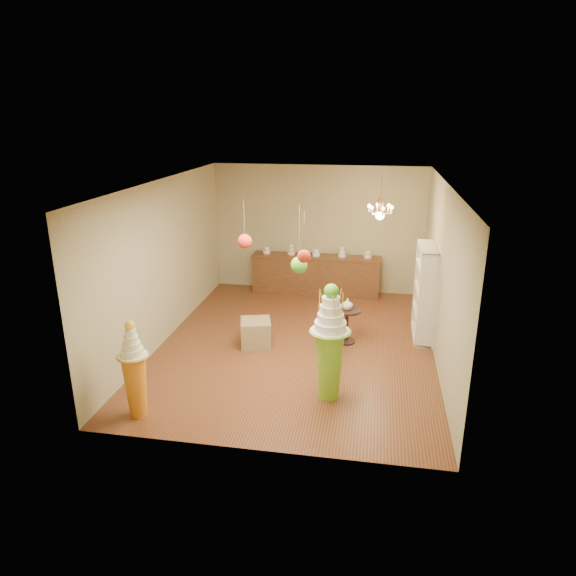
% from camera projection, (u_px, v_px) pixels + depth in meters
% --- Properties ---
extents(floor, '(6.50, 6.50, 0.00)m').
position_uv_depth(floor, '(296.00, 344.00, 9.64)').
color(floor, '#5C3019').
rests_on(floor, ground).
extents(ceiling, '(6.50, 6.50, 0.00)m').
position_uv_depth(ceiling, '(297.00, 183.00, 8.67)').
color(ceiling, silver).
rests_on(ceiling, ground).
extents(wall_back, '(5.00, 0.04, 3.00)m').
position_uv_depth(wall_back, '(318.00, 229.00, 12.18)').
color(wall_back, tan).
rests_on(wall_back, ground).
extents(wall_front, '(5.00, 0.04, 3.00)m').
position_uv_depth(wall_front, '(255.00, 344.00, 6.12)').
color(wall_front, tan).
rests_on(wall_front, ground).
extents(wall_left, '(0.04, 6.50, 3.00)m').
position_uv_depth(wall_left, '(165.00, 261.00, 9.56)').
color(wall_left, tan).
rests_on(wall_left, ground).
extents(wall_right, '(0.04, 6.50, 3.00)m').
position_uv_depth(wall_right, '(441.00, 275.00, 8.75)').
color(wall_right, tan).
rests_on(wall_right, ground).
extents(pedestal_green, '(0.75, 0.75, 1.82)m').
position_uv_depth(pedestal_green, '(330.00, 350.00, 7.59)').
color(pedestal_green, '#72B227').
rests_on(pedestal_green, floor).
extents(pedestal_orange, '(0.45, 0.45, 1.46)m').
position_uv_depth(pedestal_orange, '(135.00, 378.00, 7.19)').
color(pedestal_orange, '#C87317').
rests_on(pedestal_orange, floor).
extents(burlap_riser, '(0.66, 0.66, 0.50)m').
position_uv_depth(burlap_riser, '(256.00, 333.00, 9.53)').
color(burlap_riser, olive).
rests_on(burlap_riser, floor).
extents(sideboard, '(3.04, 0.54, 1.16)m').
position_uv_depth(sideboard, '(316.00, 274.00, 12.25)').
color(sideboard, '#55321A').
rests_on(sideboard, floor).
extents(shelving_unit, '(0.33, 1.20, 1.80)m').
position_uv_depth(shelving_unit, '(425.00, 292.00, 9.71)').
color(shelving_unit, beige).
rests_on(shelving_unit, floor).
extents(round_table, '(0.57, 0.57, 0.67)m').
position_uv_depth(round_table, '(347.00, 321.00, 9.59)').
color(round_table, black).
rests_on(round_table, floor).
extents(vase, '(0.22, 0.22, 0.21)m').
position_uv_depth(vase, '(347.00, 304.00, 9.48)').
color(vase, beige).
rests_on(vase, round_table).
extents(pom_red_left, '(0.21, 0.21, 0.80)m').
position_uv_depth(pom_red_left, '(245.00, 241.00, 7.62)').
color(pom_red_left, '#3E392D').
rests_on(pom_red_left, ceiling).
extents(pom_green_mid, '(0.24, 0.24, 1.03)m').
position_uv_depth(pom_green_mid, '(299.00, 265.00, 7.20)').
color(pom_green_mid, '#3E392D').
rests_on(pom_green_mid, ceiling).
extents(pom_red_right, '(0.17, 0.17, 0.73)m').
position_uv_depth(pom_red_right, '(304.00, 256.00, 6.65)').
color(pom_red_right, '#3E392D').
rests_on(pom_red_right, ceiling).
extents(chandelier, '(0.65, 0.65, 0.85)m').
position_uv_depth(chandelier, '(380.00, 213.00, 9.86)').
color(chandelier, '#D6864B').
rests_on(chandelier, ceiling).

